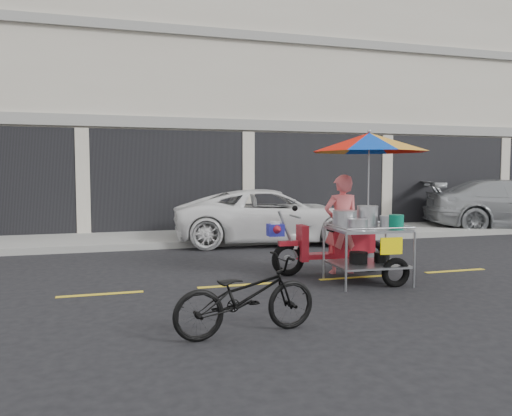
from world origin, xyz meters
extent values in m
plane|color=black|center=(0.00, 0.00, 0.00)|extent=(90.00, 90.00, 0.00)
cube|color=gray|center=(0.00, 5.50, 0.07)|extent=(45.00, 3.00, 0.15)
cube|color=beige|center=(0.00, 10.50, 4.00)|extent=(36.00, 8.00, 8.00)
cube|color=black|center=(0.00, 6.47, 1.45)|extent=(35.28, 0.06, 2.90)
cube|color=gray|center=(0.00, 6.45, 3.10)|extent=(36.00, 0.12, 0.30)
cube|color=gray|center=(0.00, 6.45, 5.60)|extent=(36.00, 0.12, 0.25)
cube|color=gold|center=(0.00, 0.00, 0.00)|extent=(42.00, 0.10, 0.01)
imported|color=white|center=(-0.01, 4.33, 0.66)|extent=(5.01, 2.78, 1.33)
imported|color=black|center=(-2.47, -2.29, 0.42)|extent=(1.67, 0.76, 0.85)
torus|color=black|center=(-0.98, 0.45, 0.28)|extent=(0.58, 0.14, 0.57)
torus|color=black|center=(0.53, 0.37, 0.28)|extent=(0.58, 0.14, 0.57)
cylinder|color=#9EA0A5|center=(-0.98, 0.45, 0.28)|extent=(0.14, 0.07, 0.14)
cylinder|color=#9EA0A5|center=(0.53, 0.37, 0.28)|extent=(0.14, 0.07, 0.14)
cube|color=#A91824|center=(-0.98, 0.45, 0.55)|extent=(0.33, 0.14, 0.08)
cylinder|color=#9EA0A5|center=(-0.98, 0.45, 0.70)|extent=(0.37, 0.07, 0.81)
cube|color=#A91824|center=(-0.73, 0.44, 0.55)|extent=(0.14, 0.35, 0.60)
cube|color=#A91824|center=(-0.28, 0.41, 0.32)|extent=(0.82, 0.33, 0.08)
cube|color=#A91824|center=(0.17, 0.39, 0.55)|extent=(0.77, 0.30, 0.40)
cube|color=black|center=(0.07, 0.39, 0.79)|extent=(0.67, 0.28, 0.10)
cylinder|color=#9EA0A5|center=(-0.86, 0.45, 1.01)|extent=(0.07, 0.55, 0.04)
sphere|color=black|center=(-0.79, 0.64, 1.13)|extent=(0.10, 0.10, 0.10)
cylinder|color=white|center=(-0.86, 0.45, 0.48)|extent=(0.13, 0.13, 0.05)
cube|color=#212399|center=(-1.20, 0.47, 0.79)|extent=(0.27, 0.24, 0.20)
cylinder|color=white|center=(-1.20, 0.47, 0.91)|extent=(0.17, 0.17, 0.05)
cone|color=#A91824|center=(-1.21, 0.30, 0.81)|extent=(0.19, 0.23, 0.18)
torus|color=black|center=(0.31, -0.78, 0.22)|extent=(0.47, 0.13, 0.46)
cylinder|color=#9EA0A5|center=(-0.55, -0.83, 0.43)|extent=(0.04, 0.04, 0.86)
cylinder|color=#9EA0A5|center=(-0.50, 0.07, 0.43)|extent=(0.04, 0.04, 0.86)
cylinder|color=#9EA0A5|center=(0.56, -0.89, 0.43)|extent=(0.04, 0.04, 0.86)
cylinder|color=#9EA0A5|center=(0.61, 0.01, 0.43)|extent=(0.04, 0.04, 0.86)
cube|color=#9EA0A5|center=(0.03, -0.41, 0.30)|extent=(1.16, 0.97, 0.03)
cube|color=#9EA0A5|center=(0.03, -0.41, 0.86)|extent=(1.16, 0.97, 0.04)
cylinder|color=#9EA0A5|center=(0.00, -0.86, 0.92)|extent=(1.11, 0.09, 0.02)
cylinder|color=#9EA0A5|center=(0.05, 0.04, 0.92)|extent=(1.11, 0.09, 0.02)
cylinder|color=#9EA0A5|center=(-0.52, -0.38, 0.92)|extent=(0.08, 0.91, 0.02)
cylinder|color=#9EA0A5|center=(0.58, -0.44, 0.92)|extent=(0.08, 0.91, 0.02)
cylinder|color=#9EA0A5|center=(0.05, 0.04, 0.30)|extent=(0.08, 0.76, 0.04)
cylinder|color=#9EA0A5|center=(0.05, 0.04, 0.81)|extent=(0.08, 0.76, 0.04)
cube|color=#FFE300|center=(0.15, -0.90, 0.65)|extent=(0.35, 0.04, 0.25)
cylinder|color=#B7B7BC|center=(-0.26, -0.19, 1.00)|extent=(0.40, 0.40, 0.25)
cylinder|color=#B7B7BC|center=(0.14, -0.20, 1.03)|extent=(0.35, 0.35, 0.31)
cylinder|color=#B7B7BC|center=(0.41, -0.38, 0.96)|extent=(0.28, 0.28, 0.16)
cylinder|color=#B7B7BC|center=(-0.23, -0.58, 0.95)|extent=(0.31, 0.31, 0.14)
cylinder|color=#066549|center=(0.37, -0.68, 0.99)|extent=(0.23, 0.23, 0.22)
cylinder|color=black|center=(-0.12, -0.40, 0.41)|extent=(0.30, 0.30, 0.18)
cylinder|color=black|center=(0.28, -0.43, 0.40)|extent=(0.25, 0.25, 0.16)
cylinder|color=#9EA0A5|center=(0.08, -0.31, 1.61)|extent=(0.03, 0.03, 1.51)
sphere|color=#9EA0A5|center=(0.08, -0.31, 2.39)|extent=(0.06, 0.06, 0.06)
imported|color=#EB676B|center=(-0.03, 0.40, 0.85)|extent=(0.64, 0.44, 1.71)
camera|label=1|loc=(-3.85, -7.36, 1.74)|focal=35.00mm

